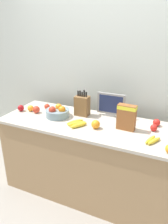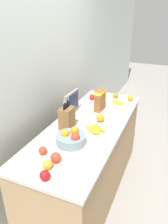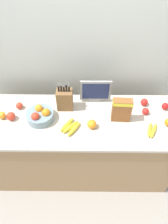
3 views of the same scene
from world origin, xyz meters
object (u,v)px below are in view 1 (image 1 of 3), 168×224
at_px(apple_front, 21,108).
at_px(orange_front_left, 96,124).
at_px(cereal_box, 127,116).
at_px(apple_near_bananas, 36,109).
at_px(knife_block, 82,105).
at_px(banana_bunch_left, 152,140).
at_px(orange_mid_left, 31,108).
at_px(apple_rear, 47,107).
at_px(apple_by_knife_block, 154,128).
at_px(apple_leftmost, 157,123).
at_px(small_monitor, 111,104).
at_px(fruit_bowl, 58,112).
at_px(banana_bunch_right, 77,124).

height_order(apple_front, orange_front_left, orange_front_left).
distance_m(cereal_box, apple_near_bananas, 1.05).
bearing_deg(cereal_box, knife_block, 166.92).
distance_m(banana_bunch_left, orange_mid_left, 1.42).
relative_size(banana_bunch_left, orange_front_left, 2.21).
relative_size(apple_near_bananas, apple_front, 1.11).
xyz_separation_m(apple_rear, orange_mid_left, (-0.14, -0.13, 0.00)).
relative_size(apple_by_knife_block, apple_leftmost, 0.91).
bearing_deg(apple_by_knife_block, small_monitor, 160.71).
bearing_deg(small_monitor, cereal_box, -46.33).
bearing_deg(apple_rear, apple_front, -144.39).
bearing_deg(small_monitor, orange_mid_left, -165.20).
bearing_deg(orange_mid_left, fruit_bowl, -1.55).
bearing_deg(orange_mid_left, apple_near_bananas, -9.16).
bearing_deg(apple_leftmost, apple_by_knife_block, -94.29).
relative_size(fruit_bowl, banana_bunch_right, 1.11).
distance_m(apple_rear, apple_leftmost, 1.26).
distance_m(apple_front, apple_by_knife_block, 1.50).
height_order(cereal_box, apple_near_bananas, cereal_box).
bearing_deg(fruit_bowl, apple_leftmost, 11.20).
bearing_deg(banana_bunch_left, apple_rear, 167.25).
distance_m(banana_bunch_left, apple_leftmost, 0.35).
xyz_separation_m(knife_block, fruit_bowl, (-0.23, -0.16, -0.06)).
height_order(small_monitor, apple_by_knife_block, small_monitor).
height_order(banana_bunch_right, orange_front_left, orange_front_left).
bearing_deg(cereal_box, small_monitor, 136.47).
bearing_deg(apple_by_knife_block, banana_bunch_left, -85.12).
height_order(small_monitor, banana_bunch_left, small_monitor).
xyz_separation_m(apple_leftmost, orange_front_left, (-0.54, -0.30, 0.01)).
height_order(apple_rear, orange_front_left, orange_front_left).
bearing_deg(knife_block, apple_leftmost, 3.37).
bearing_deg(apple_by_knife_block, apple_rear, 177.05).
bearing_deg(orange_mid_left, orange_front_left, -7.23).
xyz_separation_m(apple_by_knife_block, orange_front_left, (-0.53, -0.18, 0.01)).
relative_size(cereal_box, orange_front_left, 2.91).
distance_m(fruit_bowl, apple_front, 0.48).
relative_size(apple_leftmost, orange_front_left, 0.86).
xyz_separation_m(small_monitor, cereal_box, (0.23, -0.25, -0.00)).
bearing_deg(orange_front_left, apple_leftmost, 29.42).
bearing_deg(orange_front_left, orange_mid_left, 172.77).
bearing_deg(banana_bunch_right, orange_mid_left, 169.35).
relative_size(apple_near_bananas, apple_rear, 1.21).
xyz_separation_m(banana_bunch_left, apple_leftmost, (-0.01, 0.35, 0.02)).
height_order(cereal_box, fruit_bowl, cereal_box).
bearing_deg(banana_bunch_right, cereal_box, 14.11).
xyz_separation_m(apple_front, orange_front_left, (0.97, -0.07, 0.01)).
height_order(banana_bunch_left, apple_rear, apple_rear).
distance_m(apple_rear, apple_by_knife_block, 1.25).
distance_m(knife_block, banana_bunch_right, 0.29).
distance_m(fruit_bowl, orange_front_left, 0.50).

